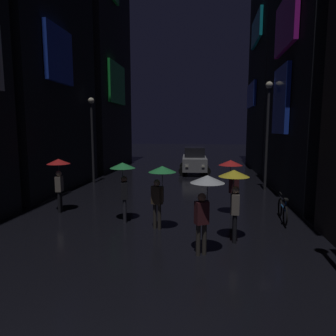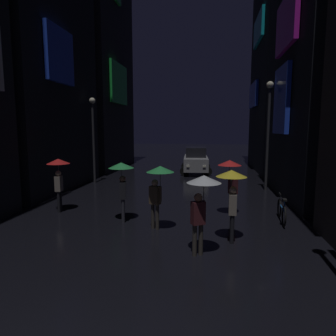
# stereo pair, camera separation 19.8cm
# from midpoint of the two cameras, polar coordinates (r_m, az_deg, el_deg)

# --- Properties ---
(building_left_far) EXTENTS (4.25, 8.14, 18.61)m
(building_left_far) POSITION_cam_midpoint_polar(r_m,az_deg,el_deg) (26.97, -14.10, 20.19)
(building_left_far) COLOR #232328
(building_left_far) RESTS_ON ground
(building_right_mid) EXTENTS (4.25, 8.84, 16.14)m
(building_right_mid) POSITION_cam_midpoint_polar(r_m,az_deg,el_deg) (17.45, 27.85, 22.54)
(building_right_mid) COLOR black
(building_right_mid) RESTS_ON ground
(building_right_far) EXTENTS (4.25, 8.71, 25.32)m
(building_right_far) POSITION_cam_midpoint_polar(r_m,az_deg,el_deg) (27.07, 21.24, 27.29)
(building_right_far) COLOR black
(building_right_far) RESTS_ON ground
(pedestrian_midstreet_left_green) EXTENTS (0.90, 0.90, 2.12)m
(pedestrian_midstreet_left_green) POSITION_cam_midpoint_polar(r_m,az_deg,el_deg) (10.71, -9.07, -1.40)
(pedestrian_midstreet_left_green) COLOR #2D2D38
(pedestrian_midstreet_left_green) RESTS_ON ground
(pedestrian_foreground_right_yellow) EXTENTS (0.90, 0.90, 2.12)m
(pedestrian_foreground_right_yellow) POSITION_cam_midpoint_polar(r_m,az_deg,el_deg) (8.93, 11.90, -3.27)
(pedestrian_foreground_right_yellow) COLOR black
(pedestrian_foreground_right_yellow) RESTS_ON ground
(pedestrian_foreground_left_clear) EXTENTS (0.90, 0.90, 2.12)m
(pedestrian_foreground_left_clear) POSITION_cam_midpoint_polar(r_m,az_deg,el_deg) (7.84, 6.44, -4.67)
(pedestrian_foreground_left_clear) COLOR #38332D
(pedestrian_foreground_left_clear) RESTS_ON ground
(pedestrian_midstreet_centre_green) EXTENTS (0.90, 0.90, 2.12)m
(pedestrian_midstreet_centre_green) POSITION_cam_midpoint_polar(r_m,az_deg,el_deg) (9.70, -2.01, -2.25)
(pedestrian_midstreet_centre_green) COLOR #38332D
(pedestrian_midstreet_centre_green) RESTS_ON ground
(pedestrian_near_crossing_red) EXTENTS (0.90, 0.90, 2.12)m
(pedestrian_near_crossing_red) POSITION_cam_midpoint_polar(r_m,az_deg,el_deg) (11.66, 11.54, -0.73)
(pedestrian_near_crossing_red) COLOR black
(pedestrian_near_crossing_red) RESTS_ON ground
(pedestrian_far_right_red) EXTENTS (0.90, 0.90, 2.12)m
(pedestrian_far_right_red) POSITION_cam_midpoint_polar(r_m,az_deg,el_deg) (12.62, -20.51, -0.43)
(pedestrian_far_right_red) COLOR black
(pedestrian_far_right_red) RESTS_ON ground
(bicycle_parked_at_storefront) EXTENTS (0.20, 1.82, 0.96)m
(bicycle_parked_at_storefront) POSITION_cam_midpoint_polar(r_m,az_deg,el_deg) (11.54, 20.52, -7.65)
(bicycle_parked_at_storefront) COLOR black
(bicycle_parked_at_storefront) RESTS_ON ground
(car_distant) EXTENTS (2.44, 4.24, 1.92)m
(car_distant) POSITION_cam_midpoint_polar(r_m,az_deg,el_deg) (22.34, 4.78, 1.42)
(car_distant) COLOR #99999E
(car_distant) RESTS_ON ground
(streetlamp_right_far) EXTENTS (0.36, 0.36, 5.72)m
(streetlamp_right_far) POSITION_cam_midpoint_polar(r_m,az_deg,el_deg) (16.73, 18.11, 8.04)
(streetlamp_right_far) COLOR #2D2D33
(streetlamp_right_far) RESTS_ON ground
(streetlamp_left_far) EXTENTS (0.36, 0.36, 5.12)m
(streetlamp_left_far) POSITION_cam_midpoint_polar(r_m,az_deg,el_deg) (18.66, -14.56, 7.08)
(streetlamp_left_far) COLOR #2D2D33
(streetlamp_left_far) RESTS_ON ground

